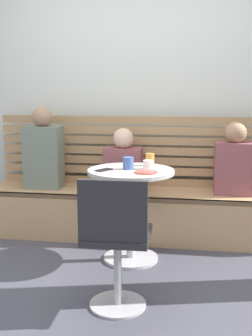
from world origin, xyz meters
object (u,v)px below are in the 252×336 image
Objects in this scene: cup_ceramic_white at (148,165)px; person_child_left at (123,163)px; booth_bench at (131,213)px; cup_mug_blue at (128,163)px; person_adult at (43,152)px; plate_small at (146,172)px; white_chair at (116,239)px; cup_tumbler_orange at (150,159)px; phone_on_table at (104,170)px; person_child_middle at (234,163)px; cafe_table at (131,197)px.

person_child_left is at bearing 117.87° from cup_ceramic_white.
booth_bench is 0.78m from cup_mug_blue.
person_adult is at bearing -179.97° from booth_bench.
plate_small is at bearing -32.48° from person_adult.
cup_ceramic_white is (0.29, -0.54, 0.09)m from person_child_left.
cup_tumbler_orange is (0.10, 1.02, 0.33)m from white_chair.
booth_bench is 1.00m from person_adult.
white_chair is 1.42m from person_child_left.
phone_on_table is (-0.23, 0.75, 0.28)m from white_chair.
person_adult is 8.04× the size of cup_mug_blue.
cup_mug_blue is at bearing 140.48° from plate_small.
phone_on_table is (0.71, -0.61, -0.04)m from person_adult.
person_child_middle reaches higher than plate_small.
person_adult is 5.46× the size of phone_on_table.
booth_bench is at bearing -71.13° from phone_on_table.
person_child_middle is at bearing 1.27° from booth_bench.
person_adult is (-0.93, 1.36, 0.32)m from white_chair.
booth_bench is 1.05m from person_child_middle.
person_child_middle is 4.58× the size of phone_on_table.
phone_on_table reaches higher than booth_bench.
plate_small is (1.04, -0.66, -0.04)m from person_adult.
cup_mug_blue reaches higher than phone_on_table.
phone_on_table is at bearing -101.15° from booth_bench.
phone_on_table is (-0.12, -0.61, 0.52)m from booth_bench.
person_child_left is 0.76m from plate_small.
phone_on_table is at bearing -93.93° from person_child_left.
cup_mug_blue is 0.68× the size of phone_on_table.
cup_mug_blue is at bearing 156.94° from cafe_table.
person_child_middle reaches higher than cup_mug_blue.
cup_tumbler_orange reaches higher than plate_small.
cafe_table is at bearing 91.91° from white_chair.
plate_small is at bearing 81.37° from white_chair.
white_chair reaches higher than phone_on_table.
cup_ceramic_white is at bearing -88.88° from cup_tumbler_orange.
white_chair is at bearing -82.53° from person_child_left.
plate_small is (-0.70, -0.68, 0.02)m from person_child_middle.
person_child_left is 4.09× the size of phone_on_table.
cafe_table is 0.29m from cup_ceramic_white.
phone_on_table is (-0.20, -0.07, 0.23)m from cafe_table.
white_chair is 0.91m from cup_ceramic_white.
cup_ceramic_white is 0.35m from phone_on_table.
cup_tumbler_orange reaches higher than cup_mug_blue.
cup_ceramic_white is at bearing 10.63° from cup_mug_blue.
cup_tumbler_orange is 0.71× the size of phone_on_table.
cafe_table is 0.27m from cup_mug_blue.
phone_on_table is (-0.33, -0.27, -0.05)m from cup_tumbler_orange.
booth_bench is at bearing 94.50° from white_chair.
person_child_middle is 1.21m from phone_on_table.
person_adult is at bearing -177.24° from person_child_left.
phone_on_table is at bearing -162.31° from cup_ceramic_white.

